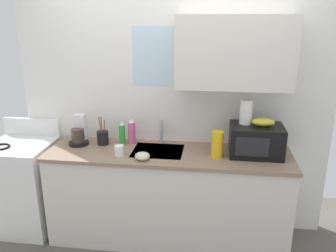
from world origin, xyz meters
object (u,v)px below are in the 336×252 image
object	(u,v)px
banana_bunch	(263,122)
paper_towel_roll	(246,112)
dish_soap_bottle_green	(122,134)
cereal_canister	(217,144)
small_bowl	(142,156)
coffee_maker	(79,133)
stove_range	(25,185)
microwave	(256,140)
dish_soap_bottle_pink	(132,132)
mug_white	(119,151)
utensil_crock	(103,137)

from	to	relation	value
banana_bunch	paper_towel_roll	xyz separation A→B (m)	(-0.15, 0.05, 0.08)
dish_soap_bottle_green	cereal_canister	bearing A→B (deg)	-12.02
dish_soap_bottle_green	small_bowl	xyz separation A→B (m)	(0.27, -0.34, -0.08)
paper_towel_roll	coffee_maker	size ratio (longest dim) A/B	0.79
stove_range	microwave	bearing A→B (deg)	1.15
cereal_canister	small_bowl	bearing A→B (deg)	-166.78
dish_soap_bottle_pink	mug_white	xyz separation A→B (m)	(-0.04, -0.32, -0.07)
dish_soap_bottle_green	microwave	bearing A→B (deg)	-4.33
stove_range	coffee_maker	world-z (taller)	coffee_maker
microwave	dish_soap_bottle_pink	xyz separation A→B (m)	(-1.16, 0.13, -0.02)
banana_bunch	dish_soap_bottle_pink	distance (m)	1.23
banana_bunch	utensil_crock	bearing A→B (deg)	177.31
paper_towel_roll	banana_bunch	bearing A→B (deg)	-18.43
mug_white	utensil_crock	distance (m)	0.35
microwave	dish_soap_bottle_pink	size ratio (longest dim) A/B	1.85
utensil_crock	coffee_maker	bearing A→B (deg)	-177.16
banana_bunch	mug_white	world-z (taller)	banana_bunch
utensil_crock	small_bowl	size ratio (longest dim) A/B	2.19
paper_towel_roll	utensil_crock	xyz separation A→B (m)	(-1.33, 0.02, -0.31)
cereal_canister	dish_soap_bottle_pink	bearing A→B (deg)	164.49
paper_towel_roll	dish_soap_bottle_green	world-z (taller)	paper_towel_roll
coffee_maker	mug_white	world-z (taller)	coffee_maker
paper_towel_roll	cereal_canister	xyz separation A→B (m)	(-0.24, -0.15, -0.26)
stove_range	mug_white	bearing A→B (deg)	-7.83
microwave	paper_towel_roll	world-z (taller)	paper_towel_roll
microwave	stove_range	bearing A→B (deg)	-178.85
dish_soap_bottle_pink	microwave	bearing A→B (deg)	-6.34
paper_towel_roll	mug_white	size ratio (longest dim) A/B	2.32
dish_soap_bottle_pink	utensil_crock	xyz separation A→B (m)	(-0.27, -0.06, -0.05)
dish_soap_bottle_pink	utensil_crock	size ratio (longest dim) A/B	0.87
coffee_maker	utensil_crock	xyz separation A→B (m)	(0.23, 0.01, -0.03)
paper_towel_roll	cereal_canister	world-z (taller)	paper_towel_roll
mug_white	small_bowl	xyz separation A→B (m)	(0.22, -0.06, -0.02)
dish_soap_bottle_green	dish_soap_bottle_pink	bearing A→B (deg)	21.79
mug_white	small_bowl	size ratio (longest dim) A/B	0.73
coffee_maker	mug_white	size ratio (longest dim) A/B	2.95
paper_towel_roll	coffee_maker	bearing A→B (deg)	179.69
small_bowl	stove_range	bearing A→B (deg)	170.86
stove_range	dish_soap_bottle_green	bearing A→B (deg)	7.94
microwave	coffee_maker	xyz separation A→B (m)	(-1.66, 0.06, -0.03)
cereal_canister	stove_range	bearing A→B (deg)	178.39
dish_soap_bottle_green	cereal_canister	xyz separation A→B (m)	(0.90, -0.19, 0.01)
microwave	banana_bunch	bearing A→B (deg)	1.77
paper_towel_roll	small_bowl	bearing A→B (deg)	-161.14
small_bowl	dish_soap_bottle_pink	bearing A→B (deg)	115.52
microwave	coffee_maker	distance (m)	1.66
paper_towel_roll	utensil_crock	size ratio (longest dim) A/B	0.77
mug_white	cereal_canister	bearing A→B (deg)	5.99
utensil_crock	paper_towel_roll	bearing A→B (deg)	-0.85
mug_white	utensil_crock	world-z (taller)	utensil_crock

